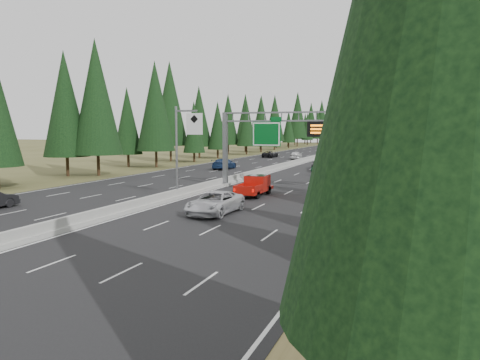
{
  "coord_description": "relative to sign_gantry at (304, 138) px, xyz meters",
  "views": [
    {
      "loc": [
        19.62,
        -10.74,
        6.17
      ],
      "look_at": [
        7.8,
        20.0,
        2.55
      ],
      "focal_mm": 35.0,
      "sensor_mm": 36.0,
      "label": 1
    }
  ],
  "objects": [
    {
      "name": "shoulder_left",
      "position": [
        -26.72,
        45.12,
        -5.24
      ],
      "size": [
        3.6,
        260.0,
        0.06
      ],
      "primitive_type": "cube",
      "color": "#444520",
      "rests_on": "ground"
    },
    {
      "name": "tree_row_left",
      "position": [
        -31.09,
        37.9,
        3.88
      ],
      "size": [
        11.8,
        241.94,
        18.91
      ],
      "color": "black",
      "rests_on": "ground"
    },
    {
      "name": "hov_sign_pole",
      "position": [
        -8.33,
        -9.92,
        -0.54
      ],
      "size": [
        2.8,
        0.5,
        8.0
      ],
      "color": "slate",
      "rests_on": "road"
    },
    {
      "name": "car_onc_blue",
      "position": [
        -16.92,
        19.46,
        -4.38
      ],
      "size": [
        2.4,
        5.63,
        1.62
      ],
      "primitive_type": "imported",
      "rotation": [
        0.0,
        0.0,
        3.17
      ],
      "color": "navy",
      "rests_on": "road"
    },
    {
      "name": "car_ahead_far",
      "position": [
        -7.42,
        105.66,
        -4.47
      ],
      "size": [
        1.99,
        4.3,
        1.43
      ],
      "primitive_type": "imported",
      "rotation": [
        0.0,
        0.0,
        -0.07
      ],
      "color": "black",
      "rests_on": "road"
    },
    {
      "name": "red_pickup",
      "position": [
        -3.24,
        -5.3,
        -4.18
      ],
      "size": [
        1.99,
        5.57,
        1.81
      ],
      "color": "black",
      "rests_on": "road"
    },
    {
      "name": "car_ahead_green",
      "position": [
        -2.43,
        20.39,
        -4.46
      ],
      "size": [
        2.1,
        4.42,
        1.46
      ],
      "primitive_type": "imported",
      "rotation": [
        0.0,
        0.0,
        -0.09
      ],
      "color": "#166036",
      "rests_on": "road"
    },
    {
      "name": "car_ahead_white",
      "position": [
        -7.42,
        85.73,
        -4.52
      ],
      "size": [
        2.38,
        4.9,
        1.34
      ],
      "primitive_type": "imported",
      "rotation": [
        0.0,
        0.0,
        -0.03
      ],
      "color": "silver",
      "rests_on": "road"
    },
    {
      "name": "sign_gantry",
      "position": [
        0.0,
        0.0,
        0.0
      ],
      "size": [
        16.75,
        0.98,
        7.8
      ],
      "color": "slate",
      "rests_on": "road"
    },
    {
      "name": "tree_row_right",
      "position": [
        13.38,
        34.77,
        4.11
      ],
      "size": [
        11.91,
        241.69,
        18.98
      ],
      "color": "black",
      "rests_on": "ground"
    },
    {
      "name": "road",
      "position": [
        -8.92,
        45.12,
        -5.23
      ],
      "size": [
        32.0,
        260.0,
        0.08
      ],
      "primitive_type": "cube",
      "color": "black",
      "rests_on": "ground"
    },
    {
      "name": "car_onc_white",
      "position": [
        -12.37,
        45.74,
        -4.39
      ],
      "size": [
        2.18,
        4.79,
        1.59
      ],
      "primitive_type": "imported",
      "rotation": [
        0.0,
        0.0,
        3.21
      ],
      "color": "silver",
      "rests_on": "road"
    },
    {
      "name": "car_ahead_dkred",
      "position": [
        5.58,
        38.75,
        -4.37
      ],
      "size": [
        2.04,
        5.06,
        1.63
      ],
      "primitive_type": "imported",
      "rotation": [
        0.0,
        0.0,
        -0.06
      ],
      "color": "#5E130D",
      "rests_on": "road"
    },
    {
      "name": "median_barrier",
      "position": [
        -8.92,
        45.12,
        -4.85
      ],
      "size": [
        0.7,
        260.0,
        0.85
      ],
      "color": "#979792",
      "rests_on": "road"
    },
    {
      "name": "silver_minivan",
      "position": [
        -2.9,
        -15.29,
        -4.39
      ],
      "size": [
        2.81,
        5.81,
        1.6
      ],
      "primitive_type": "imported",
      "rotation": [
        0.0,
        0.0,
        -0.03
      ],
      "color": "silver",
      "rests_on": "road"
    },
    {
      "name": "shoulder_right",
      "position": [
        8.88,
        45.12,
        -5.24
      ],
      "size": [
        3.6,
        260.0,
        0.06
      ],
      "primitive_type": "cube",
      "color": "olive",
      "rests_on": "ground"
    },
    {
      "name": "car_ahead_dkgrey",
      "position": [
        -3.29,
        24.55,
        -4.43
      ],
      "size": [
        2.48,
        5.33,
        1.51
      ],
      "primitive_type": "imported",
      "rotation": [
        0.0,
        0.0,
        0.07
      ],
      "color": "black",
      "rests_on": "road"
    },
    {
      "name": "car_onc_far",
      "position": [
        -19.16,
        50.05,
        -4.49
      ],
      "size": [
        2.54,
        5.1,
        1.39
      ],
      "primitive_type": "imported",
      "rotation": [
        0.0,
        0.0,
        3.09
      ],
      "color": "black",
      "rests_on": "road"
    }
  ]
}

